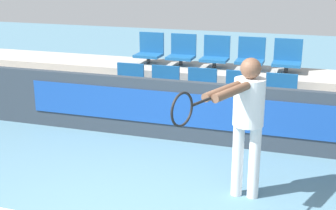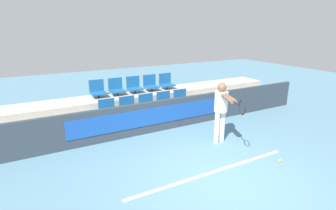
# 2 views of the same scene
# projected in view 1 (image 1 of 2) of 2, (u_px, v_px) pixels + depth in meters

# --- Properties ---
(barrier_wall) EXTENTS (11.39, 0.14, 0.93)m
(barrier_wall) POSITION_uv_depth(u_px,v_px,m) (188.00, 112.00, 7.00)
(barrier_wall) COLOR #2D3842
(barrier_wall) RESTS_ON ground
(bleacher_tier_front) EXTENTS (10.99, 1.08, 0.39)m
(bleacher_tier_front) POSITION_uv_depth(u_px,v_px,m) (198.00, 117.00, 7.65)
(bleacher_tier_front) COLOR #ADA89E
(bleacher_tier_front) RESTS_ON ground
(bleacher_tier_middle) EXTENTS (10.99, 1.08, 0.77)m
(bleacher_tier_middle) POSITION_uv_depth(u_px,v_px,m) (213.00, 89.00, 8.57)
(bleacher_tier_middle) COLOR #ADA89E
(bleacher_tier_middle) RESTS_ON ground
(stadium_chair_0) EXTENTS (0.48, 0.41, 0.56)m
(stadium_chair_0) POSITION_uv_depth(u_px,v_px,m) (128.00, 83.00, 8.02)
(stadium_chair_0) COLOR #333333
(stadium_chair_0) RESTS_ON bleacher_tier_front
(stadium_chair_1) EXTENTS (0.48, 0.41, 0.56)m
(stadium_chair_1) POSITION_uv_depth(u_px,v_px,m) (164.00, 86.00, 7.83)
(stadium_chair_1) COLOR #333333
(stadium_chair_1) RESTS_ON bleacher_tier_front
(stadium_chair_2) EXTENTS (0.48, 0.41, 0.56)m
(stadium_chair_2) POSITION_uv_depth(u_px,v_px,m) (201.00, 89.00, 7.64)
(stadium_chair_2) COLOR #333333
(stadium_chair_2) RESTS_ON bleacher_tier_front
(stadium_chair_3) EXTENTS (0.48, 0.41, 0.56)m
(stadium_chair_3) POSITION_uv_depth(u_px,v_px,m) (239.00, 92.00, 7.45)
(stadium_chair_3) COLOR #333333
(stadium_chair_3) RESTS_ON bleacher_tier_front
(stadium_chair_4) EXTENTS (0.48, 0.41, 0.56)m
(stadium_chair_4) POSITION_uv_depth(u_px,v_px,m) (280.00, 96.00, 7.26)
(stadium_chair_4) COLOR #333333
(stadium_chair_4) RESTS_ON bleacher_tier_front
(stadium_chair_5) EXTENTS (0.48, 0.41, 0.56)m
(stadium_chair_5) POSITION_uv_depth(u_px,v_px,m) (150.00, 50.00, 8.89)
(stadium_chair_5) COLOR #333333
(stadium_chair_5) RESTS_ON bleacher_tier_middle
(stadium_chair_6) EXTENTS (0.48, 0.41, 0.56)m
(stadium_chair_6) POSITION_uv_depth(u_px,v_px,m) (182.00, 52.00, 8.70)
(stadium_chair_6) COLOR #333333
(stadium_chair_6) RESTS_ON bleacher_tier_middle
(stadium_chair_7) EXTENTS (0.48, 0.41, 0.56)m
(stadium_chair_7) POSITION_uv_depth(u_px,v_px,m) (215.00, 54.00, 8.51)
(stadium_chair_7) COLOR #333333
(stadium_chair_7) RESTS_ON bleacher_tier_middle
(stadium_chair_8) EXTENTS (0.48, 0.41, 0.56)m
(stadium_chair_8) POSITION_uv_depth(u_px,v_px,m) (251.00, 56.00, 8.33)
(stadium_chair_8) COLOR #333333
(stadium_chair_8) RESTS_ON bleacher_tier_middle
(stadium_chair_9) EXTENTS (0.48, 0.41, 0.56)m
(stadium_chair_9) POSITION_uv_depth(u_px,v_px,m) (287.00, 58.00, 8.14)
(stadium_chair_9) COLOR #333333
(stadium_chair_9) RESTS_ON bleacher_tier_middle
(tennis_player) EXTENTS (0.66, 1.50, 1.63)m
(tennis_player) POSITION_uv_depth(u_px,v_px,m) (245.00, 114.00, 5.10)
(tennis_player) COLOR silver
(tennis_player) RESTS_ON ground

